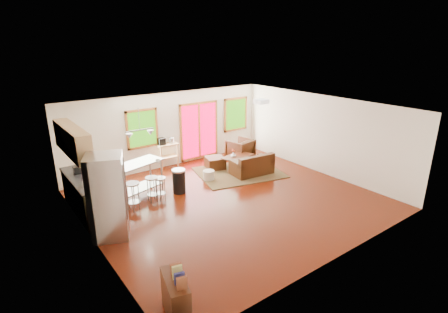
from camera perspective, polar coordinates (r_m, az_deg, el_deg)
floor at (r=9.92m, az=1.04°, el=-7.08°), size 7.50×7.00×0.02m
ceiling at (r=9.09m, az=1.13°, el=7.95°), size 7.50×7.00×0.02m
back_wall at (r=12.28m, az=-8.96°, el=4.31°), size 7.50×0.02×2.60m
left_wall at (r=7.87m, az=-21.29°, el=-5.10°), size 0.02×7.00×2.60m
right_wall at (r=12.00m, az=15.52°, el=3.51°), size 0.02×7.00×2.60m
front_wall at (r=7.17m, az=18.54°, el=-7.12°), size 7.50×0.02×2.60m
window_left at (r=11.78m, az=-13.20°, el=4.43°), size 1.10×0.05×1.30m
french_doors at (r=12.87m, az=-4.07°, el=4.23°), size 1.60×0.05×2.10m
window_right at (r=13.73m, az=1.92°, el=6.91°), size 1.10×0.05×1.30m
rug at (r=11.82m, az=2.48°, el=-2.61°), size 3.12×2.66×0.03m
loveseat at (r=11.62m, az=4.65°, el=-1.60°), size 1.41×0.90×0.72m
coffee_table at (r=12.14m, az=2.29°, el=-0.17°), size 1.25×0.95×0.44m
armchair at (r=13.00m, az=2.64°, el=1.36°), size 0.98×0.94×0.87m
ottoman at (r=12.13m, az=-1.46°, el=-1.05°), size 0.76×0.76×0.41m
pouf at (r=11.18m, az=-2.53°, el=-3.09°), size 0.42×0.42×0.32m
vase at (r=12.02m, az=1.52°, el=0.32°), size 0.22×0.23×0.32m
book at (r=12.21m, az=3.20°, el=0.79°), size 0.23×0.04×0.31m
cabinets at (r=9.61m, az=-22.28°, el=-3.35°), size 0.64×2.24×2.30m
refrigerator at (r=8.20m, az=-18.44°, el=-6.27°), size 1.02×1.01×1.95m
island at (r=10.06m, az=-14.24°, el=-2.86°), size 1.74×1.06×1.03m
cup at (r=10.07m, az=-10.75°, el=-0.69°), size 0.16×0.15×0.13m
bar_stool_a at (r=9.40m, az=-14.68°, el=-5.32°), size 0.45×0.45×0.77m
bar_stool_b at (r=9.77m, az=-11.69°, el=-4.36°), size 0.36×0.36×0.73m
bar_stool_c at (r=9.85m, az=-10.39°, el=-4.36°), size 0.39×0.39×0.67m
trash_can at (r=10.29m, az=-7.36°, el=-3.98°), size 0.47×0.47×0.72m
kitchen_cart at (r=12.19m, az=-9.41°, el=1.51°), size 0.73×0.48×1.10m
bookshelf at (r=6.09m, az=-7.86°, el=-21.77°), size 0.51×0.86×0.95m
ceiling_flush at (r=10.57m, az=6.10°, el=8.94°), size 0.35×0.35×0.12m
pendant_light at (r=9.59m, az=-13.54°, el=3.64°), size 0.80×0.18×0.79m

